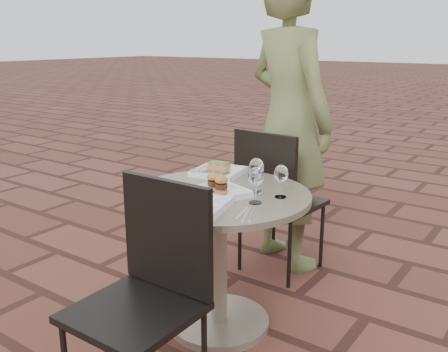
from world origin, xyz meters
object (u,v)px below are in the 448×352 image
Objects in this scene: diner at (289,121)px; plate_tuna at (193,206)px; cafe_table at (219,240)px; chair_near at (150,279)px; plate_salmon at (219,171)px; chair_far at (274,191)px; plate_sliders at (217,189)px.

diner reaches higher than plate_tuna.
cafe_table is 0.62m from chair_near.
plate_tuna is (0.25, -0.54, -0.00)m from plate_salmon.
chair_far is 1.00× the size of chair_near.
chair_near is at bearing -81.11° from plate_tuna.
diner is 1.22m from plate_tuna.
cafe_table is 0.97× the size of chair_near.
plate_salmon is 0.91× the size of plate_sliders.
plate_salmon is at bearing 109.01° from chair_near.
chair_far is 2.71× the size of plate_tuna.
chair_near is at bearing -70.79° from plate_salmon.
chair_far is at bearing 97.92° from chair_near.
diner reaches higher than chair_far.
cafe_table is 0.97× the size of chair_far.
plate_tuna is (-0.05, 0.34, 0.20)m from chair_near.
diner reaches higher than plate_sliders.
diner is 0.68m from plate_salmon.
diner is at bearing 98.01° from plate_tuna.
chair_far and chair_near have the same top height.
chair_near is 2.71× the size of plate_tuna.
chair_far is at bearing 119.69° from diner.
plate_tuna is at bearing -81.49° from plate_sliders.
chair_far reaches higher than plate_sliders.
plate_salmon reaches higher than plate_tuna.
diner is at bearing 97.16° from cafe_table.
chair_far reaches higher than plate_tuna.
diner is (-0.22, 1.53, 0.40)m from chair_near.
plate_salmon is (-0.31, 0.88, 0.20)m from chair_near.
chair_far is at bearing 97.84° from plate_tuna.
plate_sliders is (0.13, -0.96, -0.19)m from diner.
plate_sliders is at bearing -64.94° from cafe_table.
chair_near is 0.61m from plate_sliders.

